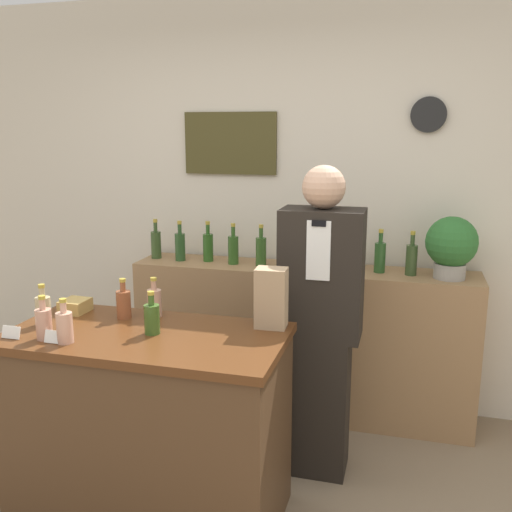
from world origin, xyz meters
TOP-DOWN VIEW (x-y plane):
  - back_wall at (-0.00, 2.00)m, footprint 5.20×0.09m
  - back_shelf at (0.22, 1.75)m, footprint 2.19×0.38m
  - display_counter at (-0.27, 0.52)m, footprint 1.28×0.65m
  - shopkeeper at (0.44, 1.11)m, footprint 0.42×0.27m
  - potted_plant at (1.11, 1.72)m, footprint 0.30×0.30m
  - paper_bag at (0.27, 0.75)m, footprint 0.15×0.11m
  - price_card_left at (-0.82, 0.30)m, footprint 0.09×0.02m
  - price_card_right at (-0.60, 0.30)m, footprint 0.09×0.02m
  - gift_box at (-0.75, 0.71)m, footprint 0.13×0.14m
  - counter_bottle_0 at (-0.78, 0.50)m, footprint 0.07×0.07m
  - counter_bottle_1 at (-0.67, 0.34)m, footprint 0.07×0.07m
  - counter_bottle_2 at (-0.55, 0.32)m, footprint 0.07×0.07m
  - counter_bottle_3 at (-0.47, 0.69)m, footprint 0.07×0.07m
  - counter_bottle_4 at (-0.33, 0.75)m, footprint 0.07×0.07m
  - counter_bottle_5 at (-0.24, 0.52)m, footprint 0.07×0.07m
  - shelf_bottle_0 at (-0.79, 1.76)m, footprint 0.07×0.07m
  - shelf_bottle_1 at (-0.60, 1.74)m, footprint 0.07×0.07m
  - shelf_bottle_2 at (-0.41, 1.77)m, footprint 0.07×0.07m
  - shelf_bottle_3 at (-0.23, 1.73)m, footprint 0.07×0.07m
  - shelf_bottle_4 at (-0.04, 1.73)m, footprint 0.07×0.07m
  - shelf_bottle_5 at (0.15, 1.75)m, footprint 0.07×0.07m
  - shelf_bottle_6 at (0.33, 1.74)m, footprint 0.07×0.07m
  - shelf_bottle_7 at (0.52, 1.76)m, footprint 0.07×0.07m
  - shelf_bottle_8 at (0.71, 1.76)m, footprint 0.07×0.07m
  - shelf_bottle_9 at (0.89, 1.74)m, footprint 0.07×0.07m

SIDE VIEW (x-z plane):
  - display_counter at x=-0.27m, z-range 0.00..0.93m
  - back_shelf at x=0.22m, z-range 0.00..0.98m
  - shopkeeper at x=0.44m, z-range 0.00..1.67m
  - price_card_left at x=-0.82m, z-range 0.93..0.99m
  - price_card_right at x=-0.60m, z-range 0.93..0.99m
  - gift_box at x=-0.75m, z-range 0.93..1.00m
  - counter_bottle_0 at x=-0.78m, z-range 0.91..1.11m
  - counter_bottle_1 at x=-0.67m, z-range 0.91..1.11m
  - counter_bottle_2 at x=-0.55m, z-range 0.91..1.11m
  - counter_bottle_3 at x=-0.47m, z-range 0.91..1.11m
  - counter_bottle_4 at x=-0.33m, z-range 0.91..1.11m
  - counter_bottle_5 at x=-0.24m, z-range 0.91..1.11m
  - paper_bag at x=0.27m, z-range 0.93..1.22m
  - shelf_bottle_0 at x=-0.79m, z-range 0.95..1.22m
  - shelf_bottle_1 at x=-0.60m, z-range 0.95..1.22m
  - shelf_bottle_2 at x=-0.41m, z-range 0.95..1.22m
  - shelf_bottle_3 at x=-0.23m, z-range 0.95..1.22m
  - shelf_bottle_4 at x=-0.04m, z-range 0.95..1.22m
  - shelf_bottle_5 at x=0.15m, z-range 0.95..1.22m
  - shelf_bottle_6 at x=0.33m, z-range 0.95..1.22m
  - shelf_bottle_7 at x=0.52m, z-range 0.95..1.22m
  - shelf_bottle_8 at x=0.71m, z-range 0.95..1.22m
  - shelf_bottle_9 at x=0.89m, z-range 0.95..1.22m
  - potted_plant at x=1.11m, z-range 1.00..1.37m
  - back_wall at x=0.00m, z-range 0.00..2.70m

